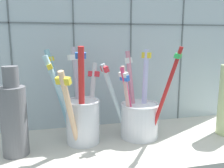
# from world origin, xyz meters

# --- Properties ---
(counter_slab) EXTENTS (0.64, 0.22, 0.02)m
(counter_slab) POSITION_xyz_m (0.00, 0.00, 0.01)
(counter_slab) COLOR #BCB7AD
(counter_slab) RESTS_ON ground
(tile_wall_back) EXTENTS (0.64, 0.02, 0.45)m
(tile_wall_back) POSITION_xyz_m (0.00, 0.12, 0.23)
(tile_wall_back) COLOR #B2C1CC
(tile_wall_back) RESTS_ON ground
(toothbrush_cup_left) EXTENTS (0.11, 0.12, 0.19)m
(toothbrush_cup_left) POSITION_xyz_m (-0.06, 0.02, 0.08)
(toothbrush_cup_left) COLOR silver
(toothbrush_cup_left) RESTS_ON counter_slab
(toothbrush_cup_right) EXTENTS (0.14, 0.11, 0.19)m
(toothbrush_cup_right) POSITION_xyz_m (0.06, 0.02, 0.07)
(toothbrush_cup_right) COLOR white
(toothbrush_cup_right) RESTS_ON counter_slab
(ceramic_vase) EXTENTS (0.04, 0.04, 0.16)m
(ceramic_vase) POSITION_xyz_m (-0.18, -0.00, 0.09)
(ceramic_vase) COLOR slate
(ceramic_vase) RESTS_ON counter_slab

